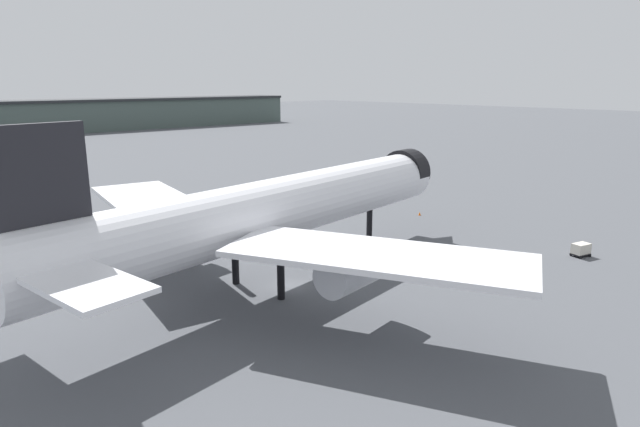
# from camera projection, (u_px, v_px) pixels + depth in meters

# --- Properties ---
(ground) EXTENTS (900.00, 900.00, 0.00)m
(ground) POSITION_uv_depth(u_px,v_px,m) (289.00, 285.00, 64.58)
(ground) COLOR #4C4F54
(airliner_near_gate) EXTENTS (69.94, 63.30, 20.43)m
(airliner_near_gate) POSITION_uv_depth(u_px,v_px,m) (273.00, 211.00, 62.61)
(airliner_near_gate) COLOR white
(airliner_near_gate) RESTS_ON ground
(terminal_building) EXTENTS (234.31, 31.77, 30.23)m
(terminal_building) POSITION_uv_depth(u_px,v_px,m) (64.00, 116.00, 253.34)
(terminal_building) COLOR #475651
(terminal_building) RESTS_ON ground
(baggage_tug_wing) EXTENTS (3.57, 2.89, 1.85)m
(baggage_tug_wing) POSITION_uv_depth(u_px,v_px,m) (201.00, 205.00, 101.54)
(baggage_tug_wing) COLOR black
(baggage_tug_wing) RESTS_ON ground
(baggage_cart_trailing) EXTENTS (2.71, 2.39, 1.82)m
(baggage_cart_trailing) POSITION_uv_depth(u_px,v_px,m) (581.00, 249.00, 74.89)
(baggage_cart_trailing) COLOR black
(baggage_cart_trailing) RESTS_ON ground
(traffic_cone_near_nose) EXTENTS (0.49, 0.49, 0.61)m
(traffic_cone_near_nose) POSITION_uv_depth(u_px,v_px,m) (420.00, 214.00, 97.91)
(traffic_cone_near_nose) COLOR #F2600C
(traffic_cone_near_nose) RESTS_ON ground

